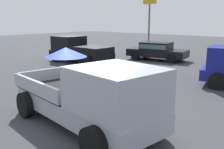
{
  "coord_description": "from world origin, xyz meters",
  "views": [
    {
      "loc": [
        5.31,
        -4.91,
        3.06
      ],
      "look_at": [
        -0.63,
        1.97,
        1.1
      ],
      "focal_mm": 42.17,
      "sensor_mm": 36.0,
      "label": 1
    }
  ],
  "objects_px": {
    "motel_sign": "(149,11)",
    "parked_sedan_near": "(157,50)",
    "pickup_truck_main": "(93,97)",
    "pickup_truck_red": "(78,50)"
  },
  "relations": [
    {
      "from": "parked_sedan_near",
      "to": "motel_sign",
      "type": "relative_size",
      "value": 0.87
    },
    {
      "from": "pickup_truck_red",
      "to": "motel_sign",
      "type": "distance_m",
      "value": 9.57
    },
    {
      "from": "motel_sign",
      "to": "parked_sedan_near",
      "type": "bearing_deg",
      "value": -51.21
    },
    {
      "from": "pickup_truck_main",
      "to": "pickup_truck_red",
      "type": "relative_size",
      "value": 1.09
    },
    {
      "from": "pickup_truck_main",
      "to": "motel_sign",
      "type": "relative_size",
      "value": 1.0
    },
    {
      "from": "parked_sedan_near",
      "to": "pickup_truck_main",
      "type": "bearing_deg",
      "value": -75.98
    },
    {
      "from": "pickup_truck_red",
      "to": "motel_sign",
      "type": "bearing_deg",
      "value": -89.39
    },
    {
      "from": "motel_sign",
      "to": "pickup_truck_main",
      "type": "bearing_deg",
      "value": -61.52
    },
    {
      "from": "pickup_truck_main",
      "to": "parked_sedan_near",
      "type": "height_order",
      "value": "pickup_truck_main"
    },
    {
      "from": "pickup_truck_main",
      "to": "motel_sign",
      "type": "bearing_deg",
      "value": 126.33
    }
  ]
}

